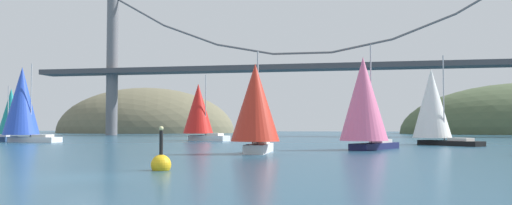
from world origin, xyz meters
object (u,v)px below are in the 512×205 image
object	(u,v)px
sailboat_blue_spinnaker	(22,103)
sailboat_teal_sail	(11,113)
sailboat_pink_spinnaker	(364,101)
channel_buoy	(161,163)
sailboat_scarlet_sail	(256,106)
sailboat_red_spinnaker	(199,110)
sailboat_white_mainsail	(433,105)

from	to	relation	value
sailboat_blue_spinnaker	sailboat_teal_sail	size ratio (longest dim) A/B	1.33
sailboat_pink_spinnaker	channel_buoy	size ratio (longest dim) A/B	4.01
sailboat_blue_spinnaker	sailboat_scarlet_sail	distance (m)	45.76
sailboat_scarlet_sail	sailboat_blue_spinnaker	bearing A→B (deg)	148.78
sailboat_pink_spinnaker	sailboat_blue_spinnaker	world-z (taller)	sailboat_blue_spinnaker
sailboat_pink_spinnaker	channel_buoy	bearing A→B (deg)	-113.39
channel_buoy	sailboat_red_spinnaker	bearing A→B (deg)	105.31
sailboat_scarlet_sail	sailboat_pink_spinnaker	bearing A→B (deg)	44.05
sailboat_red_spinnaker	sailboat_teal_sail	xyz separation A→B (m)	(-28.93, -5.91, -0.44)
sailboat_white_mainsail	channel_buoy	bearing A→B (deg)	-115.57
sailboat_scarlet_sail	sailboat_teal_sail	size ratio (longest dim) A/B	1.05
sailboat_blue_spinnaker	sailboat_teal_sail	distance (m)	8.01
sailboat_red_spinnaker	channel_buoy	size ratio (longest dim) A/B	3.90
sailboat_white_mainsail	channel_buoy	size ratio (longest dim) A/B	4.15
sailboat_pink_spinnaker	sailboat_blue_spinnaker	size ratio (longest dim) A/B	0.94
sailboat_scarlet_sail	sailboat_teal_sail	distance (m)	53.50
sailboat_white_mainsail	sailboat_red_spinnaker	bearing A→B (deg)	162.19
sailboat_teal_sail	sailboat_white_mainsail	bearing A→B (deg)	-4.48
sailboat_teal_sail	sailboat_pink_spinnaker	bearing A→B (deg)	-20.46
sailboat_blue_spinnaker	sailboat_white_mainsail	size ratio (longest dim) A/B	1.03
sailboat_red_spinnaker	sailboat_pink_spinnaker	bearing A→B (deg)	-46.03
sailboat_red_spinnaker	sailboat_teal_sail	size ratio (longest dim) A/B	1.21
sailboat_scarlet_sail	sailboat_white_mainsail	xyz separation A→B (m)	(17.62, 24.12, 0.83)
sailboat_pink_spinnaker	sailboat_white_mainsail	distance (m)	17.47
channel_buoy	sailboat_white_mainsail	bearing A→B (deg)	64.43
sailboat_teal_sail	sailboat_scarlet_sail	bearing A→B (deg)	-32.85
sailboat_white_mainsail	channel_buoy	distance (m)	45.44
sailboat_pink_spinnaker	sailboat_red_spinnaker	distance (m)	36.24
sailboat_red_spinnaker	sailboat_white_mainsail	distance (m)	35.34
sailboat_blue_spinnaker	sailboat_red_spinnaker	world-z (taller)	sailboat_blue_spinnaker
sailboat_pink_spinnaker	sailboat_blue_spinnaker	xyz separation A→B (m)	(-48.25, 14.86, 0.86)
channel_buoy	sailboat_scarlet_sail	bearing A→B (deg)	83.52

